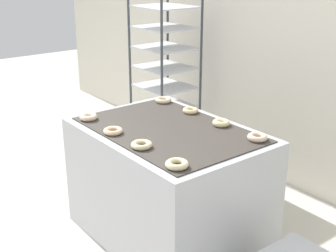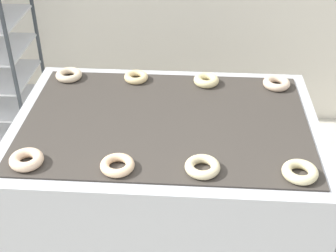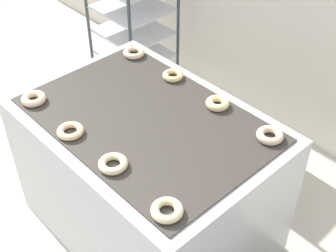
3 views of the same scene
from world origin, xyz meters
TOP-DOWN VIEW (x-y plane):
  - fryer_machine at (0.00, 0.72)m, footprint 1.33×0.94m
  - donut_near_left at (-0.51, 0.39)m, footprint 0.13×0.13m
  - donut_near_midleft at (-0.16, 0.38)m, footprint 0.13×0.13m
  - donut_near_midright at (0.16, 0.39)m, footprint 0.13×0.13m
  - donut_near_right at (0.52, 0.38)m, footprint 0.13×0.13m
  - donut_far_left at (-0.51, 1.07)m, footprint 0.13×0.13m
  - donut_far_midleft at (-0.17, 1.07)m, footprint 0.12×0.12m
  - donut_far_midright at (0.18, 1.06)m, footprint 0.12×0.12m
  - donut_far_right at (0.52, 1.05)m, footprint 0.13×0.13m

SIDE VIEW (x-z plane):
  - fryer_machine at x=0.00m, z-range 0.00..0.85m
  - donut_far_midleft at x=-0.17m, z-range 0.85..0.88m
  - donut_near_midleft at x=-0.16m, z-range 0.85..0.88m
  - donut_near_midright at x=0.16m, z-range 0.85..0.89m
  - donut_far_left at x=-0.51m, z-range 0.85..0.89m
  - donut_near_right at x=0.52m, z-range 0.85..0.89m
  - donut_far_right at x=0.52m, z-range 0.85..0.89m
  - donut_far_midright at x=0.18m, z-range 0.85..0.89m
  - donut_near_left at x=-0.51m, z-range 0.85..0.89m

